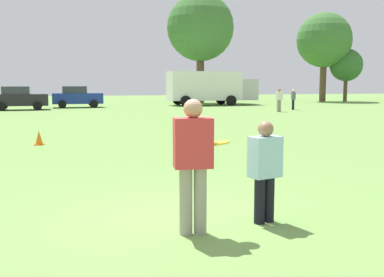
{
  "coord_description": "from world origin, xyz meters",
  "views": [
    {
      "loc": [
        -1.51,
        -6.33,
        1.99
      ],
      "look_at": [
        0.82,
        1.22,
        1.04
      ],
      "focal_mm": 42.22,
      "sensor_mm": 36.0,
      "label": 1
    }
  ],
  "objects": [
    {
      "name": "frisbee",
      "position": [
        0.58,
        -0.8,
        1.22
      ],
      "size": [
        0.27,
        0.27,
        0.07
      ],
      "color": "yellow"
    },
    {
      "name": "player_defender",
      "position": [
        1.36,
        -0.57,
        0.82
      ],
      "size": [
        0.5,
        0.35,
        1.47
      ],
      "color": "black",
      "rests_on": "ground"
    },
    {
      "name": "tree_center_elm",
      "position": [
        13.6,
        39.68,
        7.87
      ],
      "size": [
        7.04,
        7.04,
        11.44
      ],
      "color": "brown",
      "rests_on": "ground"
    },
    {
      "name": "parked_car_near_right",
      "position": [
        -4.0,
        31.24,
        0.92
      ],
      "size": [
        4.2,
        2.22,
        1.82
      ],
      "color": "black",
      "rests_on": "ground"
    },
    {
      "name": "player_thrower",
      "position": [
        0.23,
        -0.75,
        1.02
      ],
      "size": [
        0.54,
        0.36,
        1.8
      ],
      "color": "gray",
      "rests_on": "ground"
    },
    {
      "name": "tree_east_oak",
      "position": [
        30.87,
        38.52,
        4.15
      ],
      "size": [
        3.71,
        3.71,
        6.04
      ],
      "color": "brown",
      "rests_on": "ground"
    },
    {
      "name": "traffic_cone",
      "position": [
        -1.99,
        9.29,
        0.23
      ],
      "size": [
        0.32,
        0.32,
        0.48
      ],
      "color": "#D8590C",
      "rests_on": "ground"
    },
    {
      "name": "bystander_field_marshal",
      "position": [
        16.47,
        25.11,
        0.9
      ],
      "size": [
        0.35,
        0.49,
        1.6
      ],
      "color": "black",
      "rests_on": "ground"
    },
    {
      "name": "ground_plane",
      "position": [
        0.0,
        0.0,
        0.0
      ],
      "size": [
        147.71,
        147.71,
        0.0
      ],
      "primitive_type": "plane",
      "color": "#6B9347"
    },
    {
      "name": "box_truck",
      "position": [
        12.85,
        34.29,
        1.75
      ],
      "size": [
        8.5,
        3.02,
        3.18
      ],
      "color": "white",
      "rests_on": "ground"
    },
    {
      "name": "tree_east_birch",
      "position": [
        28.37,
        39.32,
        6.96
      ],
      "size": [
        6.22,
        6.22,
        10.12
      ],
      "color": "brown",
      "rests_on": "ground"
    },
    {
      "name": "bystander_sideline_watcher",
      "position": [
        14.21,
        23.18,
        0.96
      ],
      "size": [
        0.49,
        0.31,
        1.69
      ],
      "color": "gray",
      "rests_on": "ground"
    },
    {
      "name": "parked_car_far_right",
      "position": [
        0.48,
        33.73,
        0.92
      ],
      "size": [
        4.2,
        2.22,
        1.82
      ],
      "color": "navy",
      "rests_on": "ground"
    }
  ]
}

